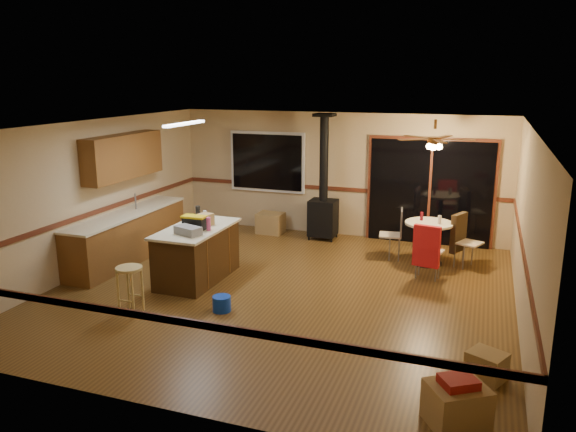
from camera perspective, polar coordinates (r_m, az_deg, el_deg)
The scene contains 35 objects.
floor at distance 9.03m, azimuth -0.64°, elevation -7.54°, with size 7.00×7.00×0.00m, color brown.
ceiling at distance 8.43m, azimuth -0.69°, elevation 9.14°, with size 7.00×7.00×0.00m, color silver.
wall_back at distance 11.92m, azimuth 5.17°, elevation 4.20°, with size 7.00×7.00×0.00m, color tan.
wall_front at distance 5.63m, azimuth -13.17°, elevation -7.33°, with size 7.00×7.00×0.00m, color tan.
wall_left at distance 10.35m, azimuth -19.18°, elevation 1.99°, with size 7.00×7.00×0.00m, color tan.
wall_right at distance 8.15m, azimuth 23.10°, elevation -1.44°, with size 7.00×7.00×0.00m, color tan.
chair_rail at distance 8.71m, azimuth -0.66°, elevation -1.41°, with size 7.00×7.00×0.08m, color #582616, non-canonical shape.
window at distance 12.33m, azimuth -2.12°, elevation 5.51°, with size 1.72×0.10×1.32m, color black.
sliding_door at distance 11.60m, azimuth 14.21°, elevation 2.30°, with size 2.52×0.10×2.10m, color black.
lower_cabinets at distance 10.76m, azimuth -15.92°, elevation -2.11°, with size 0.60×3.00×0.86m, color brown.
countertop at distance 10.65m, azimuth -16.08°, elevation 0.22°, with size 0.64×3.04×0.04m, color beige.
upper_cabinets at distance 10.70m, azimuth -16.37°, elevation 5.83°, with size 0.35×2.00×0.80m, color brown.
kitchen_island at distance 9.47m, azimuth -9.22°, elevation -3.78°, with size 0.88×1.68×0.90m.
wood_stove at distance 11.65m, azimuth 3.60°, elevation 1.14°, with size 0.55×0.50×2.52m.
ceiling_fan at distance 10.09m, azimuth 14.64°, elevation 7.28°, with size 0.24×0.24×0.55m.
fluorescent_strip at distance 9.47m, azimuth -10.46°, elevation 9.20°, with size 0.10×1.20×0.04m, color white.
toolbox_grey at distance 8.94m, azimuth -10.12°, elevation -1.46°, with size 0.42×0.23×0.13m, color slate.
toolbox_black at distance 9.21m, azimuth -9.49°, elevation -0.76°, with size 0.36×0.19×0.20m, color black.
toolbox_yellow_lid at distance 9.18m, azimuth -9.52°, elevation -0.07°, with size 0.40×0.21×0.03m, color gold.
box_on_island at distance 9.42m, azimuth -8.53°, elevation -0.39°, with size 0.21×0.29×0.19m, color olive.
bottle_dark at distance 9.65m, azimuth -9.13°, elevation 0.19°, with size 0.08×0.08×0.28m, color black.
bottle_pink at distance 9.12m, azimuth -8.07°, elevation -0.79°, with size 0.07×0.07×0.22m, color #D84C8C.
bottle_white at distance 9.69m, azimuth -8.44°, elevation -0.01°, with size 0.06×0.06×0.19m, color white.
bar_stool at distance 8.40m, azimuth -15.72°, elevation -7.24°, with size 0.38×0.38×0.69m, color tan.
blue_bucket at distance 8.28m, azimuth -6.75°, elevation -8.83°, with size 0.27×0.27×0.22m, color #0D37BC.
dining_table at distance 10.41m, azimuth 14.08°, elevation -1.96°, with size 0.85×0.85×0.78m.
glass_red at distance 10.43m, azimuth 13.42°, elevation -0.02°, with size 0.06×0.06×0.15m, color #590C14.
glass_cream at distance 10.26m, azimuth 15.15°, elevation -0.37°, with size 0.06×0.06×0.15m, color beige.
chair_left at distance 10.57m, azimuth 10.95°, elevation -1.21°, with size 0.46×0.45×0.51m.
chair_near at distance 9.54m, azimuth 13.94°, elevation -2.97°, with size 0.50×0.53×0.70m.
chair_right at distance 10.48m, azimuth 17.06°, elevation -1.67°, with size 0.59×0.57×0.70m.
box_under_window at distance 12.19m, azimuth -1.79°, elevation -0.72°, with size 0.55×0.44×0.44m, color olive.
box_corner_a at distance 5.98m, azimuth 16.75°, elevation -17.90°, with size 0.55×0.46×0.41m, color olive.
box_corner_b at distance 6.88m, azimuth 19.53°, elevation -14.14°, with size 0.39×0.33×0.32m, color olive.
box_small_red at distance 5.86m, azimuth 16.93°, elevation -15.80°, with size 0.33×0.28×0.09m, color maroon.
Camera 1 is at (2.90, -7.88, 3.31)m, focal length 35.00 mm.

